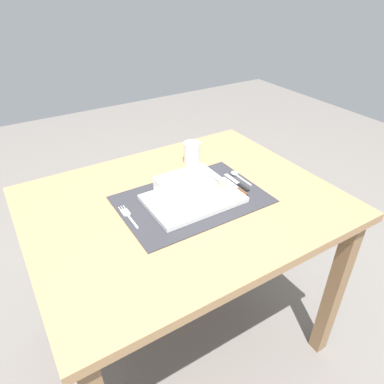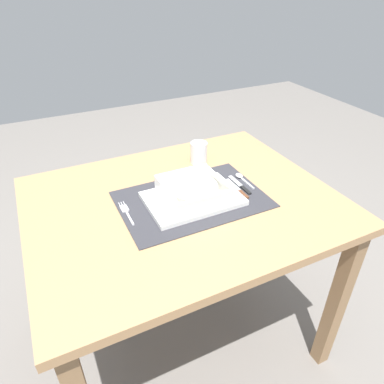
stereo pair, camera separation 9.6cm
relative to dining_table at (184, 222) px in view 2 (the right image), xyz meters
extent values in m
plane|color=slate|center=(0.00, 0.00, -0.61)|extent=(6.00, 6.00, 0.00)
cube|color=#A37A51|center=(0.00, 0.00, 0.08)|extent=(0.99, 0.79, 0.03)
cube|color=olive|center=(0.45, -0.34, -0.27)|extent=(0.05, 0.05, 0.68)
cube|color=olive|center=(-0.45, 0.34, -0.27)|extent=(0.05, 0.05, 0.68)
cube|color=olive|center=(0.45, 0.34, -0.27)|extent=(0.05, 0.05, 0.68)
cube|color=#2D2D33|center=(0.03, -0.01, 0.10)|extent=(0.47, 0.32, 0.00)
cube|color=white|center=(0.02, -0.02, 0.11)|extent=(0.30, 0.20, 0.02)
cube|color=white|center=(0.03, -0.02, 0.12)|extent=(0.19, 0.19, 0.01)
cube|color=white|center=(-0.06, -0.02, 0.14)|extent=(0.01, 0.19, 0.04)
cube|color=white|center=(0.12, -0.02, 0.14)|extent=(0.01, 0.19, 0.04)
cube|color=white|center=(0.03, -0.11, 0.14)|extent=(0.17, 0.01, 0.04)
cube|color=white|center=(0.03, 0.07, 0.14)|extent=(0.17, 0.01, 0.04)
cylinder|color=beige|center=(0.03, -0.02, 0.14)|extent=(0.16, 0.16, 0.03)
cube|color=silver|center=(-0.19, -0.03, 0.10)|extent=(0.01, 0.08, 0.00)
cube|color=silver|center=(-0.19, 0.03, 0.10)|extent=(0.02, 0.04, 0.00)
cylinder|color=silver|center=(-0.20, 0.06, 0.10)|extent=(0.00, 0.02, 0.00)
cylinder|color=silver|center=(-0.19, 0.06, 0.10)|extent=(0.00, 0.02, 0.00)
cylinder|color=silver|center=(-0.18, 0.06, 0.10)|extent=(0.00, 0.02, 0.00)
cube|color=silver|center=(0.24, -0.01, 0.10)|extent=(0.01, 0.08, 0.00)
ellipsoid|color=silver|center=(0.24, 0.04, 0.10)|extent=(0.02, 0.03, 0.01)
cube|color=black|center=(0.21, -0.05, 0.10)|extent=(0.01, 0.05, 0.01)
cube|color=silver|center=(0.21, 0.02, 0.10)|extent=(0.01, 0.08, 0.00)
cube|color=#59331E|center=(0.19, -0.07, 0.10)|extent=(0.01, 0.05, 0.01)
cube|color=silver|center=(0.19, 0.00, 0.10)|extent=(0.01, 0.08, 0.00)
cylinder|color=white|center=(0.16, 0.21, 0.14)|extent=(0.06, 0.06, 0.08)
cylinder|color=#338C3F|center=(0.16, 0.21, 0.12)|extent=(0.05, 0.05, 0.06)
camera|label=1|loc=(-0.48, -0.83, 0.74)|focal=32.73mm
camera|label=2|loc=(-0.39, -0.87, 0.74)|focal=32.73mm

